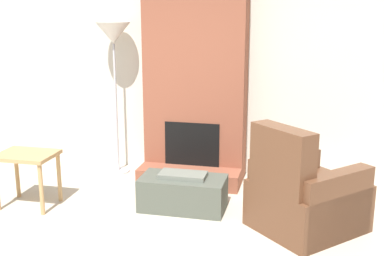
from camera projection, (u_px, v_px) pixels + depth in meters
name	position (u px, v px, depth m)	size (l,w,h in m)	color
wall_back	(200.00, 70.00, 5.98)	(7.08, 0.06, 2.60)	beige
fireplace	(195.00, 79.00, 5.76)	(1.22, 0.75, 2.60)	brown
ottoman	(183.00, 192.00, 5.01)	(0.88, 0.46, 0.39)	#474C42
armchair	(302.00, 198.00, 4.49)	(1.22, 1.22, 1.04)	brown
side_table	(27.00, 163.00, 5.02)	(0.59, 0.45, 0.58)	tan
floor_lamp_left	(113.00, 40.00, 5.81)	(0.42, 0.42, 1.89)	#ADADB2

